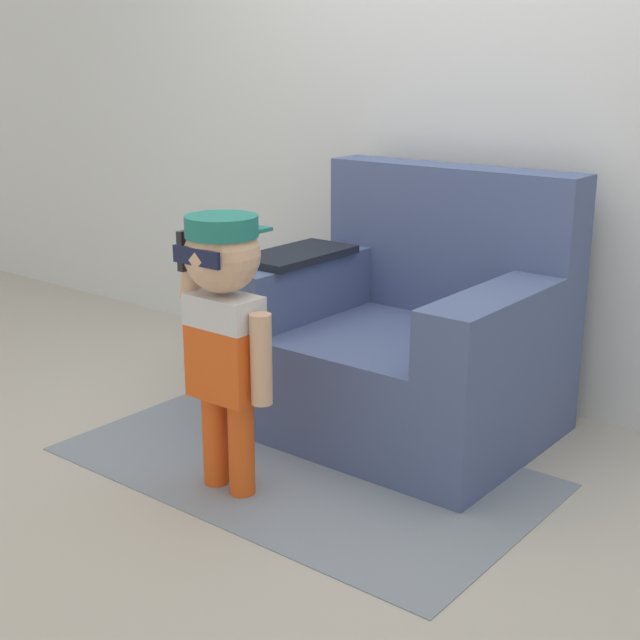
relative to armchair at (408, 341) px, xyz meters
The scene contains 6 objects.
ground_plane 0.40m from the armchair, 100.78° to the right, with size 10.00×10.00×0.00m, color #ADA89E.
wall_back 1.09m from the armchair, 93.86° to the left, with size 10.00×0.05×2.60m.
armchair is the anchor object (origin of this frame).
person_child 0.89m from the armchair, 101.00° to the right, with size 0.38×0.29×0.93m.
side_table 0.84m from the armchair, behind, with size 0.41×0.41×0.42m.
rug 0.66m from the armchair, 98.22° to the right, with size 1.69×0.97×0.01m.
Camera 1 is at (1.82, -2.59, 1.40)m, focal length 50.00 mm.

